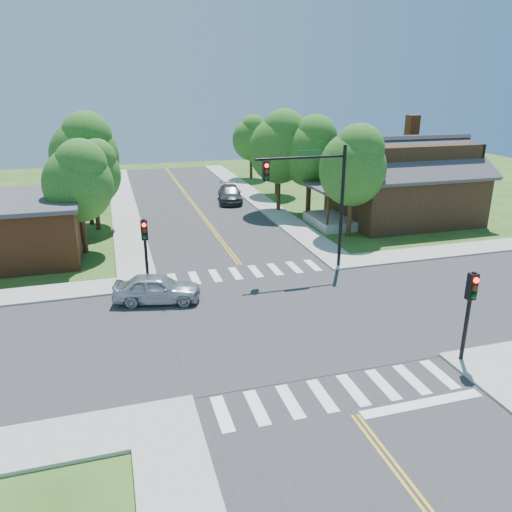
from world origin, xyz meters
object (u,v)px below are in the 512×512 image
object	(u,v)px
signal_pole_nw	(145,241)
car_dgrey	(230,194)
signal_pole_se	(470,300)
signal_mast_ne	(315,189)
house_ne	(404,179)
car_silver	(157,289)

from	to	relation	value
signal_pole_nw	car_dgrey	size ratio (longest dim) A/B	0.71
signal_pole_se	car_dgrey	size ratio (longest dim) A/B	0.71
signal_mast_ne	house_ne	world-z (taller)	signal_mast_ne
signal_mast_ne	signal_pole_se	size ratio (longest dim) A/B	1.89
signal_mast_ne	car_dgrey	size ratio (longest dim) A/B	1.35
signal_mast_ne	car_silver	world-z (taller)	signal_mast_ne
car_silver	signal_pole_nw	bearing A→B (deg)	21.28
car_silver	signal_mast_ne	bearing A→B (deg)	-63.71
car_dgrey	house_ne	bearing A→B (deg)	-30.62
signal_pole_se	car_silver	distance (m)	14.36
signal_mast_ne	signal_pole_se	distance (m)	11.55
house_ne	car_silver	size ratio (longest dim) A/B	2.86
signal_mast_ne	signal_pole_nw	distance (m)	9.76
house_ne	car_dgrey	size ratio (longest dim) A/B	2.45
house_ne	car_dgrey	xyz separation A→B (m)	(-11.69, 9.89, -2.60)
house_ne	car_silver	world-z (taller)	house_ne
signal_pole_nw	car_dgrey	world-z (taller)	signal_pole_nw
car_dgrey	car_silver	bearing A→B (deg)	-103.32
signal_mast_ne	car_dgrey	xyz separation A→B (m)	(-0.49, 18.54, -4.12)
signal_pole_nw	car_silver	bearing A→B (deg)	-82.26
signal_pole_se	signal_pole_nw	xyz separation A→B (m)	(-11.20, 11.20, 0.00)
signal_mast_ne	car_dgrey	bearing A→B (deg)	91.52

